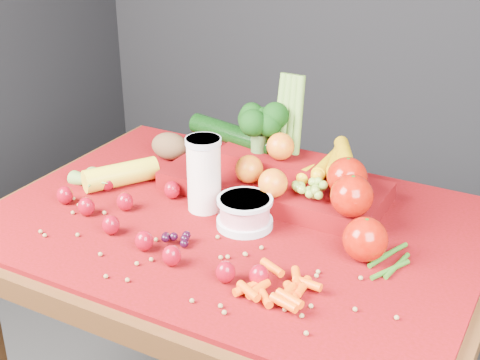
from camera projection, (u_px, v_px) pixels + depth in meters
The scene contains 12 objects.
table at pixel (236, 261), 1.51m from camera, with size 1.10×0.80×0.75m.
red_cloth at pixel (236, 222), 1.47m from camera, with size 1.05×0.75×0.01m, color maroon.
milk_glass at pixel (204, 172), 1.47m from camera, with size 0.08×0.08×0.17m.
yogurt_bowl at pixel (245, 211), 1.42m from camera, with size 0.12×0.12×0.07m.
strawberry_scatter at pixel (143, 220), 1.41m from camera, with size 0.58×0.28×0.05m.
dark_grape_cluster at pixel (176, 238), 1.37m from camera, with size 0.06×0.05×0.03m, color black, non-canonical shape.
soybean_scatter at pixel (186, 261), 1.31m from camera, with size 0.84×0.24×0.01m, color olive, non-canonical shape.
corn_ear at pixel (100, 179), 1.60m from camera, with size 0.25×0.27×0.06m.
potato at pixel (170, 146), 1.75m from camera, with size 0.10×0.08×0.07m, color brown.
baby_carrot_pile at pixel (276, 284), 1.21m from camera, with size 0.17×0.17×0.03m, color #F04E08, non-canonical shape.
green_bean_pile at pixel (391, 261), 1.30m from camera, with size 0.14×0.12×0.01m, color #285E15, non-canonical shape.
produce_mound at pixel (288, 175), 1.54m from camera, with size 0.62×0.36×0.27m.
Camera 1 is at (0.62, -1.12, 1.47)m, focal length 50.00 mm.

